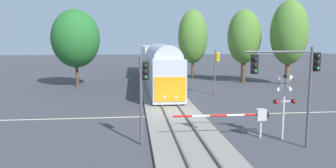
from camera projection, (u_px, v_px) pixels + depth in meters
The scene contains 13 objects.
ground_plane at pixel (174, 116), 25.23m from camera, with size 220.00×220.00×0.00m, color #3D3D42.
road_centre_stripe at pixel (174, 116), 25.23m from camera, with size 44.00×0.20×0.01m.
railway_track at pixel (174, 115), 25.22m from camera, with size 4.40×80.00×0.32m.
commuter_train at pixel (156, 63), 45.10m from camera, with size 3.04×38.22×5.16m.
crossing_gate_near at pixel (250, 116), 19.32m from camera, with size 5.91×0.40×1.80m.
crossing_signal_mast at pixel (284, 100), 18.94m from camera, with size 1.36×0.44×3.98m.
traffic_signal_near_right at pixel (293, 73), 17.08m from camera, with size 4.16×0.38×5.56m.
traffic_signal_median at pixel (143, 86), 17.78m from camera, with size 0.53×0.38×5.04m.
traffic_signal_far_side at pixel (216, 65), 34.52m from camera, with size 0.53×0.38×4.92m.
elm_centre_background at pixel (193, 37), 49.66m from camera, with size 4.58×4.58×10.59m.
oak_far_right at pixel (244, 37), 44.22m from camera, with size 4.58×4.58×10.13m.
maple_right_background at pixel (289, 33), 42.00m from camera, with size 4.84×4.84×11.10m.
oak_behind_train at pixel (76, 39), 40.64m from camera, with size 6.08×6.08×9.80m.
Camera 1 is at (-3.16, -24.46, 5.91)m, focal length 34.29 mm.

